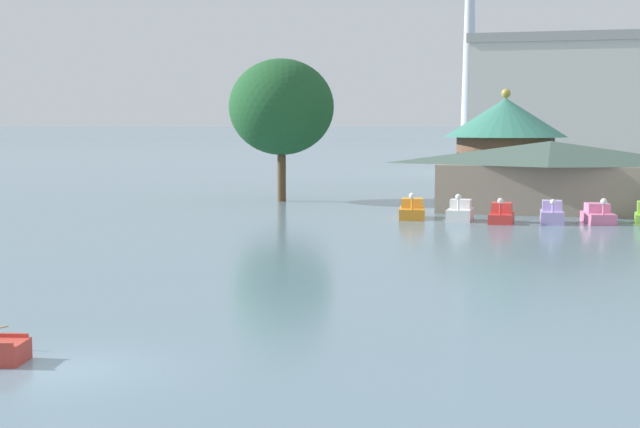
% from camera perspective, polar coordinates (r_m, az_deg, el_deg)
% --- Properties ---
extents(ground_plane, '(2000.00, 2000.00, 0.00)m').
position_cam_1_polar(ground_plane, '(24.58, -15.19, -9.03)').
color(ground_plane, slate).
extents(pedal_boat_orange, '(2.03, 3.16, 1.72)m').
position_cam_1_polar(pedal_boat_orange, '(60.24, 5.55, 0.22)').
color(pedal_boat_orange, orange).
rests_on(pedal_boat_orange, ground).
extents(pedal_boat_white, '(1.47, 2.37, 1.73)m').
position_cam_1_polar(pedal_boat_white, '(59.17, 8.39, 0.11)').
color(pedal_boat_white, white).
rests_on(pedal_boat_white, ground).
extents(pedal_boat_red, '(1.43, 2.72, 1.59)m').
position_cam_1_polar(pedal_boat_red, '(58.44, 10.82, -0.05)').
color(pedal_boat_red, red).
rests_on(pedal_boat_red, ground).
extents(pedal_boat_lavender, '(1.51, 2.66, 1.54)m').
position_cam_1_polar(pedal_boat_lavender, '(58.84, 13.73, -0.01)').
color(pedal_boat_lavender, '#B299D8').
rests_on(pedal_boat_lavender, ground).
extents(pedal_boat_pink, '(2.15, 3.23, 1.60)m').
position_cam_1_polar(pedal_boat_pink, '(59.70, 16.33, -0.06)').
color(pedal_boat_pink, pink).
rests_on(pedal_boat_pink, ground).
extents(boathouse, '(15.85, 5.88, 4.80)m').
position_cam_1_polar(boathouse, '(65.37, 13.61, 2.28)').
color(boathouse, gray).
rests_on(boathouse, ground).
extents(green_roof_pavilion, '(9.15, 9.15, 8.53)m').
position_cam_1_polar(green_roof_pavilion, '(72.85, 11.03, 4.10)').
color(green_roof_pavilion, brown).
rests_on(green_roof_pavilion, ground).
extents(shoreline_tree_tall_left, '(7.99, 7.99, 10.84)m').
position_cam_1_polar(shoreline_tree_tall_left, '(72.72, -2.33, 6.42)').
color(shoreline_tree_tall_left, brown).
rests_on(shoreline_tree_tall_left, ground).
extents(background_building_block, '(33.11, 18.28, 15.53)m').
position_cam_1_polar(background_building_block, '(113.26, 17.65, 6.17)').
color(background_building_block, beige).
rests_on(background_building_block, ground).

